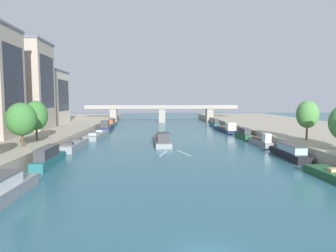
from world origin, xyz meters
name	(u,v)px	position (x,y,z in m)	size (l,w,h in m)	color
quay_left	(9,135)	(-38.96, 55.00, 1.14)	(36.00, 170.00, 2.27)	#A89E89
quay_right	(318,133)	(38.96, 55.00, 1.14)	(36.00, 170.00, 2.27)	#A89E89
barge_midriver	(162,139)	(-1.72, 47.82, 0.86)	(3.97, 19.35, 2.95)	gray
wake_behind_barge	(173,153)	(0.11, 35.27, 0.01)	(5.60, 5.98, 0.03)	#A0CCD6
moored_boat_left_near	(48,158)	(-19.04, 26.02, 1.22)	(2.11, 10.91, 2.93)	#23666B
moored_boat_left_midway	(75,145)	(-19.32, 41.43, 0.69)	(2.61, 13.27, 2.43)	gray
moored_boat_left_gap_after	(97,135)	(-18.43, 58.85, 0.57)	(3.65, 16.92, 2.20)	gray
moored_boat_left_second	(107,127)	(-18.67, 76.10, 1.00)	(3.64, 15.11, 3.39)	#1E284C
moored_boat_left_lone	(112,123)	(-19.17, 91.68, 1.10)	(2.11, 11.62, 2.64)	#23666B
moored_boat_right_downstream	(289,152)	(19.22, 29.79, 1.03)	(2.73, 11.98, 2.46)	black
moored_boat_right_end	(261,142)	(19.11, 42.56, 0.94)	(1.89, 10.31, 3.03)	gray
moored_boat_right_upstream	(244,134)	(19.19, 54.31, 1.14)	(2.07, 10.14, 2.74)	#235633
moored_boat_right_gap_after	(226,129)	(18.61, 69.76, 0.91)	(3.76, 16.85, 3.18)	#1E284C
moored_boat_right_far	(215,124)	(18.55, 86.01, 0.94)	(2.36, 11.23, 3.02)	#23666B
tree_left_midway	(21,119)	(-24.61, 30.25, 6.66)	(4.67, 4.67, 7.04)	brown
tree_left_distant	(36,115)	(-25.64, 38.44, 6.82)	(4.27, 4.27, 7.33)	brown
tree_right_third	(308,114)	(25.23, 35.58, 7.05)	(4.00, 4.00, 7.39)	brown
building_left_far_end	(18,85)	(-37.74, 58.33, 13.44)	(14.97, 11.42, 22.31)	#A89989
building_left_middle	(45,97)	(-37.74, 75.45, 10.59)	(12.23, 13.14, 16.60)	beige
bridge_far	(162,111)	(0.00, 108.55, 4.80)	(65.92, 4.40, 7.44)	gray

